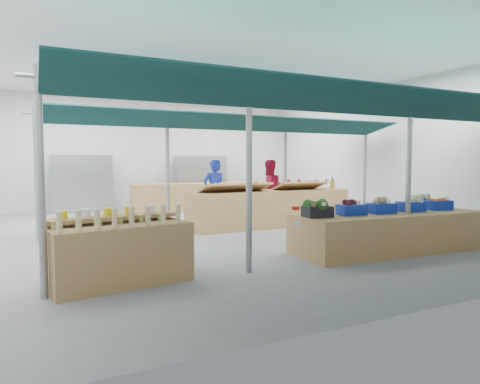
# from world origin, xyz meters

# --- Properties ---
(floor) EXTENTS (13.00, 13.00, 0.00)m
(floor) POSITION_xyz_m (0.00, 0.00, 0.00)
(floor) COLOR slate
(floor) RESTS_ON ground
(hall) EXTENTS (13.00, 13.00, 13.00)m
(hall) POSITION_xyz_m (0.00, 1.44, 2.65)
(hall) COLOR silver
(hall) RESTS_ON ground
(pole_grid) EXTENTS (10.00, 4.60, 3.00)m
(pole_grid) POSITION_xyz_m (0.75, -1.75, 1.81)
(pole_grid) COLOR gray
(pole_grid) RESTS_ON floor
(awnings) EXTENTS (9.50, 7.08, 0.30)m
(awnings) POSITION_xyz_m (0.75, -1.75, 2.78)
(awnings) COLOR #0B302E
(awnings) RESTS_ON pole_grid
(back_shelving_left) EXTENTS (2.00, 0.50, 2.00)m
(back_shelving_left) POSITION_xyz_m (-2.50, 6.00, 1.00)
(back_shelving_left) COLOR #B23F33
(back_shelving_left) RESTS_ON floor
(back_shelving_right) EXTENTS (2.00, 0.50, 2.00)m
(back_shelving_right) POSITION_xyz_m (2.00, 6.00, 1.00)
(back_shelving_right) COLOR #B23F33
(back_shelving_right) RESTS_ON floor
(bottle_shelf) EXTENTS (2.07, 1.42, 1.15)m
(bottle_shelf) POSITION_xyz_m (-2.98, -3.71, 0.47)
(bottle_shelf) COLOR olive
(bottle_shelf) RESTS_ON floor
(veg_counter) EXTENTS (4.02, 1.51, 0.77)m
(veg_counter) POSITION_xyz_m (2.30, -3.73, 0.38)
(veg_counter) COLOR olive
(veg_counter) RESTS_ON floor
(fruit_counter) EXTENTS (4.64, 1.17, 0.99)m
(fruit_counter) POSITION_xyz_m (1.80, 0.18, 0.50)
(fruit_counter) COLOR olive
(fruit_counter) RESTS_ON floor
(far_counter) EXTENTS (5.66, 1.83, 1.00)m
(far_counter) POSITION_xyz_m (1.79, 4.77, 0.50)
(far_counter) COLOR olive
(far_counter) RESTS_ON floor
(crate_stack) EXTENTS (0.56, 0.48, 0.57)m
(crate_stack) POSITION_xyz_m (5.03, -2.80, 0.29)
(crate_stack) COLOR #0E2998
(crate_stack) RESTS_ON floor
(vendor_left) EXTENTS (0.68, 0.45, 1.85)m
(vendor_left) POSITION_xyz_m (0.60, 1.28, 0.92)
(vendor_left) COLOR #1C32B7
(vendor_left) RESTS_ON floor
(vendor_right) EXTENTS (0.91, 0.71, 1.85)m
(vendor_right) POSITION_xyz_m (2.40, 1.28, 0.92)
(vendor_right) COLOR #AB1534
(vendor_right) RESTS_ON floor
(crate_broccoli) EXTENTS (0.53, 0.43, 0.35)m
(crate_broccoli) POSITION_xyz_m (0.59, -3.65, 0.93)
(crate_broccoli) COLOR black
(crate_broccoli) RESTS_ON veg_counter
(crate_beets) EXTENTS (0.53, 0.43, 0.29)m
(crate_beets) POSITION_xyz_m (1.36, -3.69, 0.90)
(crate_beets) COLOR #0E2998
(crate_beets) RESTS_ON veg_counter
(crate_celeriac) EXTENTS (0.53, 0.43, 0.31)m
(crate_celeriac) POSITION_xyz_m (2.08, -3.72, 0.91)
(crate_celeriac) COLOR #0E2998
(crate_celeriac) RESTS_ON veg_counter
(crate_cabbage) EXTENTS (0.53, 0.43, 0.35)m
(crate_cabbage) POSITION_xyz_m (2.84, -3.76, 0.93)
(crate_cabbage) COLOR #0E2998
(crate_cabbage) RESTS_ON veg_counter
(crate_carrots) EXTENTS (0.53, 0.43, 0.29)m
(crate_carrots) POSITION_xyz_m (3.61, -3.80, 0.88)
(crate_carrots) COLOR #0E2998
(crate_carrots) RESTS_ON veg_counter
(sparrow) EXTENTS (0.12, 0.09, 0.11)m
(sparrow) POSITION_xyz_m (0.41, -3.78, 1.02)
(sparrow) COLOR brown
(sparrow) RESTS_ON crate_broccoli
(pole_ribbon) EXTENTS (0.12, 0.12, 0.28)m
(pole_ribbon) POSITION_xyz_m (-0.63, -4.79, 1.08)
(pole_ribbon) COLOR red
(pole_ribbon) RESTS_ON pole_grid
(apple_heap_yellow) EXTENTS (1.92, 0.75, 0.27)m
(apple_heap_yellow) POSITION_xyz_m (0.70, 0.05, 1.16)
(apple_heap_yellow) COLOR #997247
(apple_heap_yellow) RESTS_ON fruit_counter
(apple_heap_red) EXTENTS (1.52, 0.74, 0.27)m
(apple_heap_red) POSITION_xyz_m (2.74, 0.08, 1.16)
(apple_heap_red) COLOR #997247
(apple_heap_red) RESTS_ON fruit_counter
(pineapple) EXTENTS (0.14, 0.14, 0.39)m
(pineapple) POSITION_xyz_m (3.89, 0.10, 1.17)
(pineapple) COLOR #8C6019
(pineapple) RESTS_ON fruit_counter
(crate_extra) EXTENTS (0.57, 0.46, 0.32)m
(crate_extra) POSITION_xyz_m (3.64, -3.30, 0.92)
(crate_extra) COLOR #0E2998
(crate_extra) RESTS_ON veg_counter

